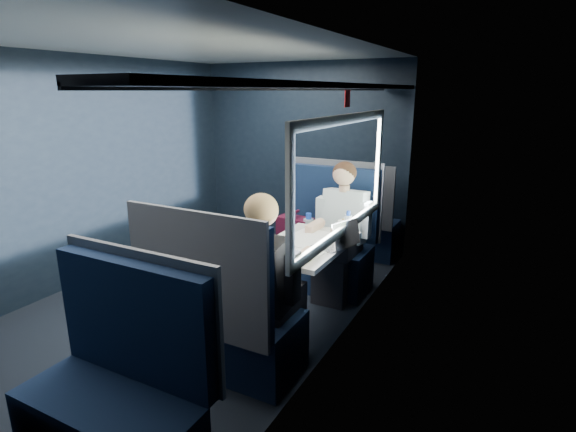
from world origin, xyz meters
The scene contains 13 objects.
ground centered at (0.00, 0.00, -0.01)m, with size 2.80×4.20×0.01m, color black.
room_shell centered at (0.02, 0.00, 1.48)m, with size 3.00×4.40×2.40m.
table centered at (1.03, 0.00, 0.66)m, with size 0.62×1.00×0.74m.
seat_bay_near centered at (0.84, 0.87, 0.42)m, with size 1.04×0.62×1.26m.
seat_bay_far centered at (0.85, -0.87, 0.41)m, with size 1.04×0.62×1.26m.
seat_row_front centered at (0.85, 1.80, 0.41)m, with size 1.04×0.51×1.16m.
seat_row_back centered at (0.85, -1.80, 0.41)m, with size 1.04×0.51×1.16m.
man centered at (1.10, 0.70, 0.72)m, with size 0.53×0.56×1.32m.
woman centered at (1.10, -0.71, 0.73)m, with size 0.53×0.56×1.32m.
papers centered at (1.08, 0.00, 0.74)m, with size 0.49×0.71×0.01m, color white.
laptop centered at (1.34, 0.03, 0.80)m, with size 0.32×0.36×0.22m.
bottle_small centered at (1.30, 0.35, 0.84)m, with size 0.06×0.06×0.22m.
cup centered at (1.21, 0.44, 0.79)m, with size 0.08×0.08×0.10m, color white.
Camera 1 is at (2.55, -3.15, 1.95)m, focal length 28.00 mm.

